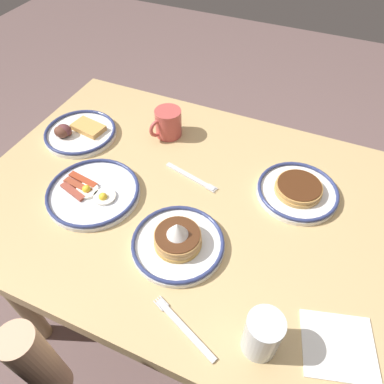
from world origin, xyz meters
name	(u,v)px	position (x,y,z in m)	size (l,w,h in m)	color
ground_plane	(184,307)	(0.00, 0.00, 0.00)	(6.00, 6.00, 0.00)	#705754
dining_table	(180,214)	(0.00, 0.00, 0.66)	(1.17, 0.87, 0.75)	tan
plate_near_main	(79,132)	(0.42, -0.11, 0.76)	(0.24, 0.24, 0.05)	white
plate_center_pancakes	(298,191)	(-0.31, -0.14, 0.76)	(0.23, 0.23, 0.04)	white
plate_far_companion	(93,192)	(0.22, 0.10, 0.76)	(0.27, 0.27, 0.04)	white
plate_far_side	(178,241)	(-0.07, 0.16, 0.77)	(0.24, 0.24, 0.09)	white
coffee_mug	(168,123)	(0.15, -0.23, 0.79)	(0.09, 0.11, 0.09)	#BF4C47
drinking_glass	(262,336)	(-0.33, 0.31, 0.80)	(0.08, 0.08, 0.12)	silver
paper_napkin	(338,346)	(-0.48, 0.25, 0.75)	(0.15, 0.14, 0.00)	white
fork_near	(184,328)	(-0.17, 0.35, 0.75)	(0.18, 0.09, 0.01)	silver
fork_far	(191,177)	(0.00, -0.08, 0.75)	(0.18, 0.06, 0.01)	silver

